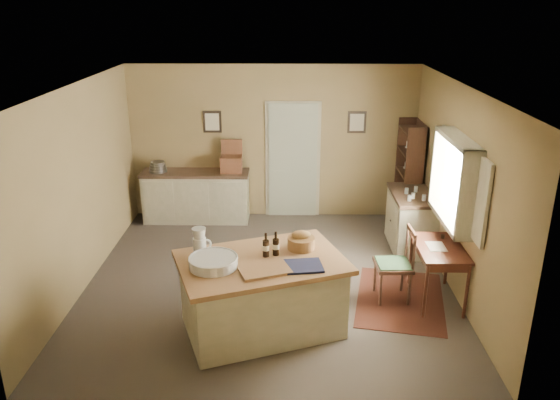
{
  "coord_description": "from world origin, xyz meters",
  "views": [
    {
      "loc": [
        0.26,
        -6.82,
        3.71
      ],
      "look_at": [
        0.16,
        0.13,
        1.15
      ],
      "focal_mm": 35.0,
      "sensor_mm": 36.0,
      "label": 1
    }
  ],
  "objects_px": {
    "desk_chair": "(393,265)",
    "shelving_unit": "(411,176)",
    "writing_desk": "(439,253)",
    "right_cabinet": "(411,220)",
    "work_island": "(261,293)",
    "sideboard": "(197,195)"
  },
  "relations": [
    {
      "from": "writing_desk",
      "to": "right_cabinet",
      "type": "xyz_separation_m",
      "value": [
        -0.0,
        1.63,
        -0.21
      ]
    },
    {
      "from": "work_island",
      "to": "right_cabinet",
      "type": "xyz_separation_m",
      "value": [
        2.24,
        2.32,
        -0.02
      ]
    },
    {
      "from": "work_island",
      "to": "right_cabinet",
      "type": "distance_m",
      "value": 3.23
    },
    {
      "from": "sideboard",
      "to": "right_cabinet",
      "type": "relative_size",
      "value": 1.66
    },
    {
      "from": "shelving_unit",
      "to": "desk_chair",
      "type": "bearing_deg",
      "value": -106.15
    },
    {
      "from": "sideboard",
      "to": "right_cabinet",
      "type": "height_order",
      "value": "sideboard"
    },
    {
      "from": "desk_chair",
      "to": "shelving_unit",
      "type": "height_order",
      "value": "shelving_unit"
    },
    {
      "from": "writing_desk",
      "to": "shelving_unit",
      "type": "relative_size",
      "value": 0.52
    },
    {
      "from": "work_island",
      "to": "right_cabinet",
      "type": "height_order",
      "value": "work_island"
    },
    {
      "from": "writing_desk",
      "to": "shelving_unit",
      "type": "xyz_separation_m",
      "value": [
        0.15,
        2.51,
        0.24
      ]
    },
    {
      "from": "sideboard",
      "to": "shelving_unit",
      "type": "xyz_separation_m",
      "value": [
        3.69,
        -0.2,
        0.43
      ]
    },
    {
      "from": "work_island",
      "to": "desk_chair",
      "type": "height_order",
      "value": "work_island"
    },
    {
      "from": "writing_desk",
      "to": "right_cabinet",
      "type": "bearing_deg",
      "value": 90.01
    },
    {
      "from": "work_island",
      "to": "desk_chair",
      "type": "relative_size",
      "value": 2.24
    },
    {
      "from": "work_island",
      "to": "writing_desk",
      "type": "xyz_separation_m",
      "value": [
        2.24,
        0.69,
        0.19
      ]
    },
    {
      "from": "right_cabinet",
      "to": "sideboard",
      "type": "bearing_deg",
      "value": 163.02
    },
    {
      "from": "right_cabinet",
      "to": "shelving_unit",
      "type": "height_order",
      "value": "shelving_unit"
    },
    {
      "from": "sideboard",
      "to": "writing_desk",
      "type": "distance_m",
      "value": 4.46
    },
    {
      "from": "desk_chair",
      "to": "shelving_unit",
      "type": "distance_m",
      "value": 2.62
    },
    {
      "from": "writing_desk",
      "to": "shelving_unit",
      "type": "height_order",
      "value": "shelving_unit"
    },
    {
      "from": "desk_chair",
      "to": "right_cabinet",
      "type": "height_order",
      "value": "right_cabinet"
    },
    {
      "from": "writing_desk",
      "to": "right_cabinet",
      "type": "relative_size",
      "value": 0.84
    }
  ]
}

